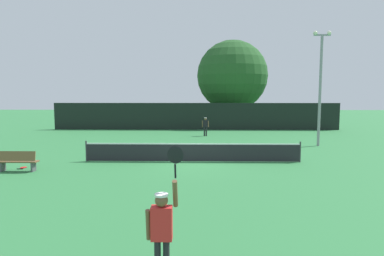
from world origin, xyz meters
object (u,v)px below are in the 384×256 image
Objects in this scene: spare_racket at (23,167)px; courtside_bench at (17,161)px; player_receiving at (205,125)px; player_serving at (162,224)px; light_pole at (320,81)px; large_tree at (232,76)px; parked_car_near at (168,117)px; tennis_ball at (188,150)px.

courtside_bench is at bearing -78.96° from spare_racket.
spare_racket is at bearing 101.04° from courtside_bench.
player_serving is at bearing 86.90° from player_receiving.
player_receiving is 15.82m from courtside_bench.
courtside_bench is 18.52m from light_pole.
player_serving is at bearing -97.81° from large_tree.
parked_car_near reaches higher than spare_racket.
light_pole is at bearing 14.05° from tennis_ball.
player_receiving is 22.75× the size of tennis_ball.
large_tree reaches higher than courtside_bench.
spare_racket is (-7.61, -5.01, -0.01)m from tennis_ball.
player_serving is 34.69m from parked_car_near.
parked_car_near is at bearing 98.89° from tennis_ball.
large_tree reaches higher than spare_racket.
spare_racket is 18.45m from light_pole.
light_pole reaches higher than courtside_bench.
large_tree is at bearing -24.78° from parked_car_near.
light_pole is (16.26, 7.96, 3.89)m from courtside_bench.
player_serving is 12.24m from spare_racket.
light_pole is (7.56, -5.24, 3.44)m from player_receiving.
player_serving is at bearing -88.90° from parked_car_near.
player_receiving is 0.36× the size of parked_car_near.
tennis_ball is at bearing -165.95° from light_pole.
tennis_ball is at bearing -85.27° from parked_car_near.
light_pole is 21.76m from parked_car_near.
courtside_bench is at bearing -117.32° from large_tree.
player_receiving is at bearing -75.04° from parked_car_near.
parked_car_near is (4.33, 25.81, 0.30)m from courtside_bench.
player_serving is 14.54m from tennis_ball.
parked_car_near is (-11.93, 17.84, -3.60)m from light_pole.
spare_racket is at bearing 128.94° from player_serving.
large_tree is 2.19× the size of parked_car_near.
player_serving is 0.59× the size of parked_car_near.
tennis_ball is 18.61m from large_tree.
player_receiving reaches higher than spare_racket.
large_tree is (3.16, 9.77, 4.64)m from player_receiving.
player_receiving is 2.99× the size of spare_racket.
spare_racket is 0.12× the size of parked_car_near.
player_receiving is at bearing -107.95° from large_tree.
tennis_ball is at bearing 33.36° from spare_racket.
player_serving is 1.41× the size of courtside_bench.
tennis_ball is 9.12m from spare_racket.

